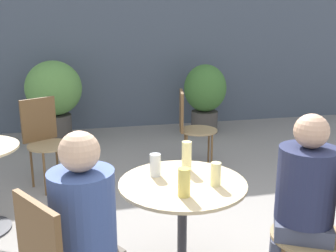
{
  "coord_description": "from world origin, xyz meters",
  "views": [
    {
      "loc": [
        -0.76,
        -2.08,
        1.65
      ],
      "look_at": [
        -0.18,
        0.47,
        0.96
      ],
      "focal_mm": 42.0,
      "sensor_mm": 36.0,
      "label": 1
    }
  ],
  "objects_px": {
    "seated_person_0": "(86,223)",
    "potted_plant_0": "(54,94)",
    "seated_person_1": "(302,195)",
    "beer_glass_1": "(187,156)",
    "cafe_table_near": "(182,209)",
    "beer_glass_3": "(184,182)",
    "bistro_chair_3": "(190,122)",
    "beer_glass_0": "(215,174)",
    "potted_plant_1": "(205,94)",
    "beer_glass_2": "(155,165)",
    "bistro_chair_1": "(329,224)",
    "bistro_chair_2": "(44,134)"
  },
  "relations": [
    {
      "from": "bistro_chair_2",
      "to": "seated_person_0",
      "type": "height_order",
      "value": "seated_person_0"
    },
    {
      "from": "seated_person_1",
      "to": "bistro_chair_3",
      "type": "bearing_deg",
      "value": -153.03
    },
    {
      "from": "cafe_table_near",
      "to": "beer_glass_1",
      "type": "height_order",
      "value": "beer_glass_1"
    },
    {
      "from": "bistro_chair_2",
      "to": "beer_glass_1",
      "type": "xyz_separation_m",
      "value": [
        1.03,
        -1.71,
        0.26
      ]
    },
    {
      "from": "beer_glass_0",
      "to": "cafe_table_near",
      "type": "bearing_deg",
      "value": 152.13
    },
    {
      "from": "beer_glass_2",
      "to": "potted_plant_1",
      "type": "xyz_separation_m",
      "value": [
        1.42,
        3.32,
        -0.18
      ]
    },
    {
      "from": "cafe_table_near",
      "to": "beer_glass_2",
      "type": "bearing_deg",
      "value": 135.56
    },
    {
      "from": "seated_person_0",
      "to": "beer_glass_1",
      "type": "height_order",
      "value": "seated_person_0"
    },
    {
      "from": "cafe_table_near",
      "to": "potted_plant_1",
      "type": "height_order",
      "value": "potted_plant_1"
    },
    {
      "from": "bistro_chair_3",
      "to": "potted_plant_1",
      "type": "height_order",
      "value": "potted_plant_1"
    },
    {
      "from": "cafe_table_near",
      "to": "beer_glass_3",
      "type": "relative_size",
      "value": 4.77
    },
    {
      "from": "bistro_chair_1",
      "to": "bistro_chair_2",
      "type": "relative_size",
      "value": 1.0
    },
    {
      "from": "seated_person_1",
      "to": "beer_glass_0",
      "type": "bearing_deg",
      "value": -89.76
    },
    {
      "from": "beer_glass_1",
      "to": "bistro_chair_3",
      "type": "bearing_deg",
      "value": 73.34
    },
    {
      "from": "bistro_chair_3",
      "to": "beer_glass_0",
      "type": "height_order",
      "value": "bistro_chair_3"
    },
    {
      "from": "cafe_table_near",
      "to": "beer_glass_2",
      "type": "distance_m",
      "value": 0.32
    },
    {
      "from": "seated_person_0",
      "to": "beer_glass_0",
      "type": "xyz_separation_m",
      "value": [
        0.76,
        0.28,
        0.08
      ]
    },
    {
      "from": "seated_person_0",
      "to": "beer_glass_3",
      "type": "xyz_separation_m",
      "value": [
        0.54,
        0.18,
        0.09
      ]
    },
    {
      "from": "bistro_chair_2",
      "to": "bistro_chair_3",
      "type": "distance_m",
      "value": 1.59
    },
    {
      "from": "beer_glass_3",
      "to": "bistro_chair_3",
      "type": "bearing_deg",
      "value": 73.2
    },
    {
      "from": "seated_person_0",
      "to": "beer_glass_2",
      "type": "height_order",
      "value": "seated_person_0"
    },
    {
      "from": "seated_person_0",
      "to": "potted_plant_1",
      "type": "relative_size",
      "value": 1.12
    },
    {
      "from": "beer_glass_2",
      "to": "beer_glass_3",
      "type": "xyz_separation_m",
      "value": [
        0.1,
        -0.33,
        0.01
      ]
    },
    {
      "from": "beer_glass_0",
      "to": "beer_glass_3",
      "type": "xyz_separation_m",
      "value": [
        -0.22,
        -0.1,
        0.01
      ]
    },
    {
      "from": "potted_plant_0",
      "to": "potted_plant_1",
      "type": "height_order",
      "value": "potted_plant_0"
    },
    {
      "from": "bistro_chair_2",
      "to": "seated_person_1",
      "type": "relative_size",
      "value": 0.77
    },
    {
      "from": "seated_person_0",
      "to": "potted_plant_0",
      "type": "height_order",
      "value": "seated_person_0"
    },
    {
      "from": "bistro_chair_2",
      "to": "potted_plant_0",
      "type": "relative_size",
      "value": 0.79
    },
    {
      "from": "bistro_chair_2",
      "to": "cafe_table_near",
      "type": "bearing_deg",
      "value": -93.82
    },
    {
      "from": "bistro_chair_3",
      "to": "beer_glass_0",
      "type": "relative_size",
      "value": 6.36
    },
    {
      "from": "seated_person_0",
      "to": "beer_glass_0",
      "type": "height_order",
      "value": "seated_person_0"
    },
    {
      "from": "potted_plant_0",
      "to": "potted_plant_1",
      "type": "bearing_deg",
      "value": -1.27
    },
    {
      "from": "bistro_chair_2",
      "to": "beer_glass_2",
      "type": "height_order",
      "value": "bistro_chair_2"
    },
    {
      "from": "beer_glass_2",
      "to": "cafe_table_near",
      "type": "bearing_deg",
      "value": -44.44
    },
    {
      "from": "cafe_table_near",
      "to": "beer_glass_3",
      "type": "xyz_separation_m",
      "value": [
        -0.04,
        -0.19,
        0.26
      ]
    },
    {
      "from": "potted_plant_0",
      "to": "potted_plant_1",
      "type": "distance_m",
      "value": 2.21
    },
    {
      "from": "beer_glass_1",
      "to": "potted_plant_0",
      "type": "height_order",
      "value": "potted_plant_0"
    },
    {
      "from": "seated_person_1",
      "to": "beer_glass_1",
      "type": "bearing_deg",
      "value": -105.53
    },
    {
      "from": "seated_person_1",
      "to": "beer_glass_2",
      "type": "bearing_deg",
      "value": -93.79
    },
    {
      "from": "bistro_chair_1",
      "to": "seated_person_1",
      "type": "relative_size",
      "value": 0.77
    },
    {
      "from": "potted_plant_0",
      "to": "cafe_table_near",
      "type": "bearing_deg",
      "value": -75.15
    },
    {
      "from": "beer_glass_2",
      "to": "potted_plant_1",
      "type": "height_order",
      "value": "potted_plant_1"
    },
    {
      "from": "bistro_chair_2",
      "to": "beer_glass_2",
      "type": "xyz_separation_m",
      "value": [
        0.82,
        -1.75,
        0.24
      ]
    },
    {
      "from": "potted_plant_1",
      "to": "beer_glass_2",
      "type": "bearing_deg",
      "value": -113.08
    },
    {
      "from": "beer_glass_1",
      "to": "beer_glass_3",
      "type": "bearing_deg",
      "value": -107.52
    },
    {
      "from": "beer_glass_2",
      "to": "beer_glass_1",
      "type": "bearing_deg",
      "value": 11.67
    },
    {
      "from": "cafe_table_near",
      "to": "seated_person_1",
      "type": "relative_size",
      "value": 0.66
    },
    {
      "from": "bistro_chair_1",
      "to": "potted_plant_0",
      "type": "height_order",
      "value": "potted_plant_0"
    },
    {
      "from": "potted_plant_1",
      "to": "bistro_chair_2",
      "type": "bearing_deg",
      "value": -144.85
    },
    {
      "from": "beer_glass_2",
      "to": "beer_glass_3",
      "type": "relative_size",
      "value": 0.87
    }
  ]
}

